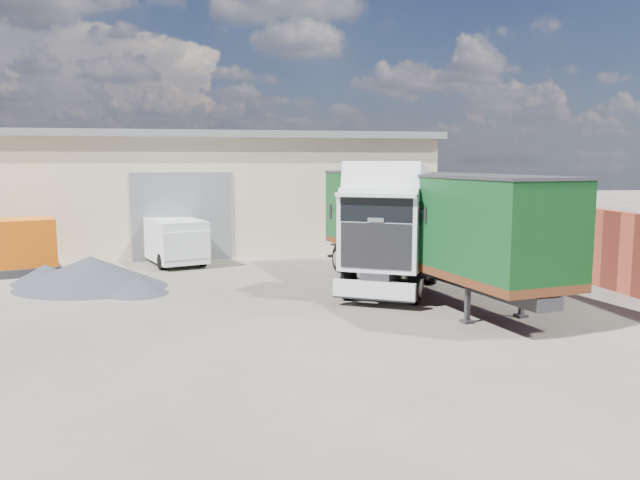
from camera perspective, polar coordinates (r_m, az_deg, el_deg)
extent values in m
plane|color=#2A2722|center=(16.50, -5.92, -7.04)|extent=(120.00, 120.00, 0.00)
cube|color=beige|center=(32.28, -19.50, 4.08)|extent=(30.00, 12.00, 5.00)
cube|color=slate|center=(32.26, -19.70, 8.78)|extent=(30.60, 12.60, 0.30)
cube|color=slate|center=(26.01, -12.51, 2.10)|extent=(4.00, 0.08, 3.60)
cube|color=slate|center=(32.26, -19.72, 9.13)|extent=(30.60, 0.40, 0.15)
cube|color=maroon|center=(25.65, 19.10, 0.56)|extent=(0.35, 26.00, 2.50)
cylinder|color=black|center=(18.18, 5.60, -4.14)|extent=(2.42, 1.95, 0.96)
cylinder|color=black|center=(21.23, 7.55, -2.51)|extent=(2.45, 1.98, 0.96)
cylinder|color=black|center=(22.47, 8.17, -1.99)|extent=(2.45, 1.98, 0.96)
cube|color=#2D2D30|center=(20.21, 7.01, -2.04)|extent=(3.71, 5.59, 0.27)
cube|color=silver|center=(17.35, 4.95, -4.62)|extent=(2.12, 1.36, 0.50)
cube|color=silver|center=(18.24, 5.89, 0.93)|extent=(3.01, 2.95, 2.22)
cube|color=black|center=(17.27, 5.11, -0.55)|extent=(1.76, 1.05, 1.27)
cube|color=black|center=(17.18, 5.16, 2.76)|extent=(1.79, 1.06, 0.68)
cube|color=silver|center=(18.31, 6.07, 5.44)|extent=(2.83, 2.65, 1.11)
cube|color=#0D5B38|center=(18.90, 2.75, 0.42)|extent=(0.35, 0.59, 1.00)
cube|color=#0D5B38|center=(18.41, 9.59, 0.14)|extent=(0.35, 0.59, 1.00)
cylinder|color=#2D2D30|center=(21.33, 7.66, -1.04)|extent=(1.37, 1.37, 0.11)
cube|color=#2D2D30|center=(16.17, 13.34, -5.65)|extent=(0.32, 0.32, 1.01)
cube|color=#2D2D30|center=(17.14, 17.96, -5.08)|extent=(0.32, 0.32, 1.01)
cylinder|color=black|center=(22.76, 4.87, -1.80)|extent=(2.48, 1.34, 0.98)
cube|color=#2D2D30|center=(19.45, 9.63, -2.41)|extent=(2.50, 11.04, 0.32)
cube|color=#532A13|center=(19.41, 9.65, -1.53)|extent=(4.05, 11.29, 0.22)
cube|color=black|center=(19.25, 9.73, 2.33)|extent=(4.05, 11.29, 2.40)
cube|color=#2D2D30|center=(19.19, 9.81, 5.95)|extent=(4.11, 11.35, 0.07)
cylinder|color=black|center=(24.30, -12.45, -1.80)|extent=(1.91, 1.14, 0.62)
cylinder|color=black|center=(27.16, -14.29, -0.90)|extent=(1.91, 1.14, 0.62)
cube|color=silver|center=(25.63, -13.47, 0.17)|extent=(3.02, 4.66, 1.60)
cube|color=silver|center=(23.94, -12.29, -0.40)|extent=(1.91, 1.34, 1.03)
cube|color=black|center=(24.05, -12.46, 0.87)|extent=(1.59, 0.57, 0.56)
cube|color=#2D2D30|center=(25.03, -26.36, -2.50)|extent=(3.61, 2.80, 0.30)
cube|color=#D45B0C|center=(24.91, -26.47, -0.58)|extent=(3.37, 2.55, 1.99)
cone|color=black|center=(21.41, -20.24, -2.75)|extent=(5.79, 5.79, 1.02)
cone|color=black|center=(19.93, -16.27, -4.05)|extent=(2.17, 2.17, 0.51)
cone|color=black|center=(22.89, -23.82, -2.81)|extent=(2.65, 2.65, 0.61)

